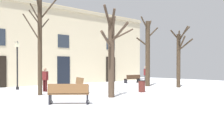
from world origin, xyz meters
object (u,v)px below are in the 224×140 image
at_px(tree_center, 111,52).
at_px(tree_left_of_center, 179,56).
at_px(tree_foreground, 40,42).
at_px(bench_near_lamp, 81,84).
at_px(litter_bin, 142,86).
at_px(bench_by_litter_bin, 132,79).
at_px(streetlamp, 17,60).
at_px(tree_near_facade, 148,52).
at_px(person_crossing_plaza, 146,74).
at_px(person_near_bench, 45,79).
at_px(bench_back_to_back_left, 69,94).

bearing_deg(tree_center, tree_left_of_center, 7.82).
distance_m(tree_foreground, bench_near_lamp, 3.73).
bearing_deg(tree_foreground, bench_near_lamp, -2.48).
distance_m(tree_foreground, tree_center, 4.24).
distance_m(litter_bin, bench_by_litter_bin, 8.55).
distance_m(tree_center, tree_left_of_center, 8.02).
bearing_deg(streetlamp, tree_near_facade, -24.43).
height_order(litter_bin, person_crossing_plaza, person_crossing_plaza).
height_order(tree_near_facade, person_crossing_plaza, tree_near_facade).
bearing_deg(person_near_bench, litter_bin, 24.00).
xyz_separation_m(bench_near_lamp, bench_by_litter_bin, (8.63, 3.80, -0.06)).
distance_m(bench_back_to_back_left, bench_near_lamp, 5.03).
bearing_deg(tree_left_of_center, bench_near_lamp, 163.86).
bearing_deg(person_crossing_plaza, litter_bin, -155.51).
bearing_deg(litter_bin, person_crossing_plaza, 39.23).
relative_size(tree_near_facade, bench_back_to_back_left, 3.45).
relative_size(tree_near_facade, person_crossing_plaza, 3.36).
relative_size(tree_center, litter_bin, 6.30).
xyz_separation_m(tree_near_facade, bench_near_lamp, (-6.67, -0.16, -2.36)).
height_order(tree_foreground, streetlamp, tree_foreground).
distance_m(litter_bin, bench_near_lamp, 3.88).
bearing_deg(bench_near_lamp, tree_center, -165.56).
bearing_deg(tree_foreground, person_near_bench, 56.61).
bearing_deg(streetlamp, bench_back_to_back_left, -95.02).
bearing_deg(tree_left_of_center, litter_bin, -175.76).
distance_m(streetlamp, bench_back_to_back_left, 8.38).
distance_m(litter_bin, person_crossing_plaza, 7.93).
height_order(tree_foreground, bench_by_litter_bin, tree_foreground).
bearing_deg(person_crossing_plaza, bench_near_lamp, -179.61).
height_order(tree_center, tree_left_of_center, tree_center).
height_order(tree_left_of_center, bench_near_lamp, tree_left_of_center).
height_order(tree_left_of_center, bench_by_litter_bin, tree_left_of_center).
bearing_deg(bench_back_to_back_left, tree_center, -129.82).
bearing_deg(tree_near_facade, person_crossing_plaza, 43.90).
height_order(tree_foreground, litter_bin, tree_foreground).
relative_size(tree_left_of_center, streetlamp, 1.36).
bearing_deg(tree_foreground, tree_center, -54.61).
relative_size(person_crossing_plaza, person_near_bench, 1.07).
bearing_deg(tree_left_of_center, tree_center, -172.18).
bearing_deg(tree_near_facade, person_near_bench, 169.01).
height_order(litter_bin, bench_by_litter_bin, bench_by_litter_bin).
distance_m(streetlamp, person_crossing_plaza, 11.77).
relative_size(tree_foreground, tree_center, 1.26).
bearing_deg(person_crossing_plaza, tree_foreground, 176.43).
relative_size(litter_bin, bench_back_to_back_left, 0.46).
distance_m(tree_foreground, person_near_bench, 2.94).
xyz_separation_m(person_crossing_plaza, person_near_bench, (-10.68, -0.67, -0.07)).
distance_m(tree_near_facade, person_crossing_plaza, 3.81).
relative_size(streetlamp, bench_by_litter_bin, 1.84).
relative_size(bench_back_to_back_left, bench_near_lamp, 0.87).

